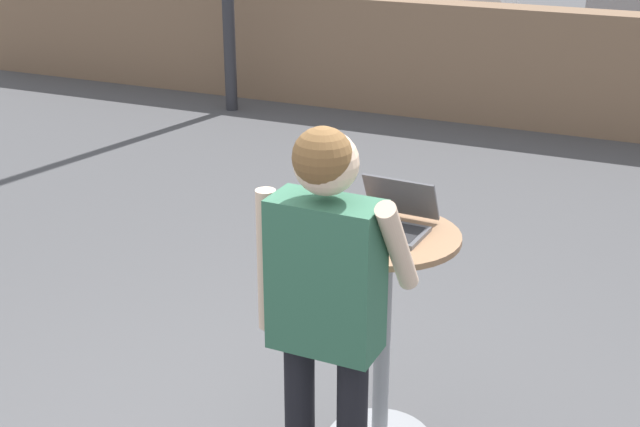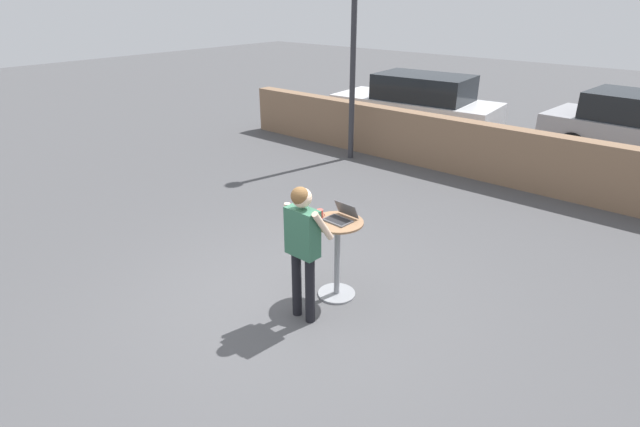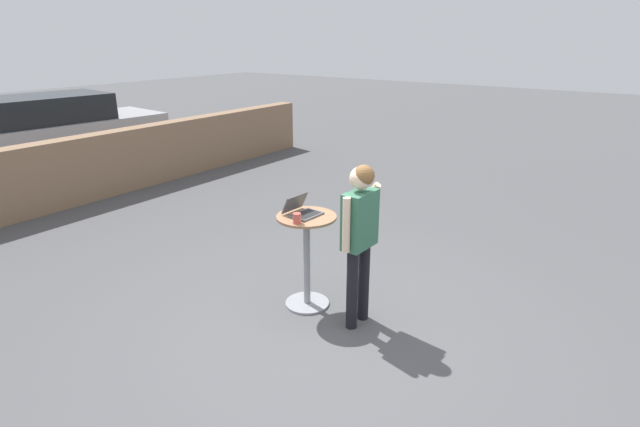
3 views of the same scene
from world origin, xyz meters
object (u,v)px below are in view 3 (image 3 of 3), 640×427
(laptop, at_px, (302,211))
(parked_car_near_street, at_px, (57,127))
(standing_person, at_px, (360,227))
(cafe_table, at_px, (307,253))
(coffee_mug, at_px, (297,218))

(laptop, distance_m, parked_car_near_street, 8.66)
(parked_car_near_street, bearing_deg, laptop, -102.77)
(laptop, distance_m, standing_person, 0.67)
(cafe_table, height_order, standing_person, standing_person)
(laptop, height_order, standing_person, standing_person)
(coffee_mug, relative_size, standing_person, 0.07)
(laptop, bearing_deg, cafe_table, -93.34)
(parked_car_near_street, bearing_deg, coffee_mug, -104.04)
(coffee_mug, bearing_deg, standing_person, -67.82)
(coffee_mug, height_order, standing_person, standing_person)
(coffee_mug, distance_m, parked_car_near_street, 8.82)
(standing_person, bearing_deg, parked_car_near_street, 78.17)
(coffee_mug, bearing_deg, laptop, 25.83)
(laptop, relative_size, coffee_mug, 2.84)
(laptop, xyz_separation_m, parked_car_near_street, (1.91, 8.44, -0.30))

